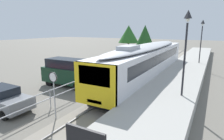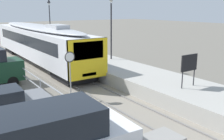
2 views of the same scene
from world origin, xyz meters
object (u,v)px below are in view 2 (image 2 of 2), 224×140
(platform_lamp_mid_platform, at_px, (111,14))
(parked_hatchback_grey, at_px, (3,105))
(commuter_train, at_px, (38,41))
(platform_notice_board, at_px, (189,64))
(platform_lamp_far_end, at_px, (49,12))
(speed_limit_sign, at_px, (70,64))

(platform_lamp_mid_platform, xyz_separation_m, parked_hatchback_grey, (-9.94, -5.80, -3.83))
(commuter_train, relative_size, platform_notice_board, 10.76)
(platform_lamp_far_end, relative_size, speed_limit_sign, 1.91)
(commuter_train, height_order, platform_notice_board, commuter_train)
(speed_limit_sign, bearing_deg, commuter_train, 80.04)
(platform_lamp_mid_platform, distance_m, platform_notice_board, 9.37)
(platform_lamp_far_end, distance_m, speed_limit_sign, 19.93)
(commuter_train, bearing_deg, platform_lamp_mid_platform, -53.44)
(platform_lamp_mid_platform, distance_m, parked_hatchback_grey, 12.13)
(platform_lamp_far_end, xyz_separation_m, speed_limit_sign, (-6.19, -18.78, -2.50))
(speed_limit_sign, height_order, parked_hatchback_grey, speed_limit_sign)
(platform_lamp_mid_platform, bearing_deg, platform_lamp_far_end, 90.00)
(commuter_train, distance_m, platform_lamp_far_end, 9.37)
(parked_hatchback_grey, bearing_deg, platform_notice_board, -19.70)
(parked_hatchback_grey, bearing_deg, platform_lamp_mid_platform, 30.25)
(speed_limit_sign, bearing_deg, parked_hatchback_grey, -168.62)
(commuter_train, relative_size, speed_limit_sign, 6.91)
(platform_notice_board, distance_m, speed_limit_sign, 6.47)
(parked_hatchback_grey, bearing_deg, platform_lamp_far_end, 63.02)
(platform_lamp_far_end, distance_m, parked_hatchback_grey, 22.25)
(platform_lamp_far_end, height_order, speed_limit_sign, platform_lamp_far_end)
(platform_lamp_mid_platform, xyz_separation_m, speed_limit_sign, (-6.19, -5.04, -2.50))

